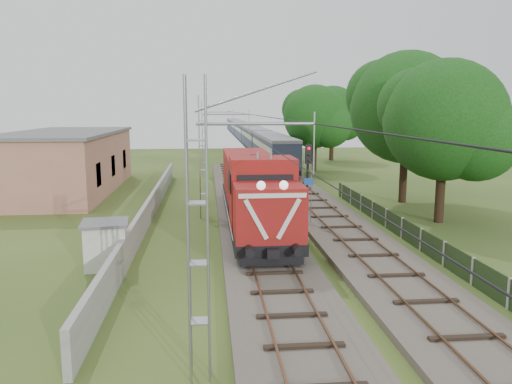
{
  "coord_description": "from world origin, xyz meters",
  "views": [
    {
      "loc": [
        -2.72,
        -20.58,
        7.19
      ],
      "look_at": [
        0.15,
        8.91,
        2.2
      ],
      "focal_mm": 35.0,
      "sensor_mm": 36.0,
      "label": 1
    }
  ],
  "objects": [
    {
      "name": "tree_d",
      "position": [
        14.56,
        47.47,
        6.4
      ],
      "size": [
        7.91,
        7.53,
        10.25
      ],
      "color": "#342115",
      "rests_on": "ground"
    },
    {
      "name": "tree_b",
      "position": [
        12.32,
        16.05,
        7.14
      ],
      "size": [
        8.83,
        8.41,
        11.44
      ],
      "color": "#342115",
      "rests_on": "ground"
    },
    {
      "name": "catenary",
      "position": [
        -2.95,
        12.0,
        4.05
      ],
      "size": [
        3.31,
        70.0,
        8.0
      ],
      "color": "gray",
      "rests_on": "ground"
    },
    {
      "name": "track_side",
      "position": [
        5.0,
        20.0,
        0.18
      ],
      "size": [
        4.2,
        80.0,
        0.45
      ],
      "color": "#6B6054",
      "rests_on": "ground"
    },
    {
      "name": "track_main",
      "position": [
        0.0,
        7.0,
        0.18
      ],
      "size": [
        4.2,
        70.0,
        0.45
      ],
      "color": "#6B6054",
      "rests_on": "ground"
    },
    {
      "name": "signal_post",
      "position": [
        3.22,
        8.46,
        3.51
      ],
      "size": [
        0.56,
        0.44,
        5.11
      ],
      "color": "black",
      "rests_on": "ground"
    },
    {
      "name": "tree_c",
      "position": [
        9.7,
        36.39,
        6.16
      ],
      "size": [
        7.62,
        7.26,
        9.88
      ],
      "color": "#342115",
      "rests_on": "ground"
    },
    {
      "name": "boundary_wall",
      "position": [
        -6.5,
        12.0,
        0.75
      ],
      "size": [
        0.25,
        40.0,
        1.5
      ],
      "primitive_type": "cube",
      "color": "#9E9E99",
      "rests_on": "ground"
    },
    {
      "name": "locomotive",
      "position": [
        0.0,
        9.13,
        2.38
      ],
      "size": [
        3.24,
        18.48,
        4.69
      ],
      "color": "black",
      "rests_on": "ground"
    },
    {
      "name": "ground",
      "position": [
        0.0,
        0.0,
        0.0
      ],
      "size": [
        140.0,
        140.0,
        0.0
      ],
      "primitive_type": "plane",
      "color": "#32491B",
      "rests_on": "ground"
    },
    {
      "name": "relay_hut",
      "position": [
        -7.4,
        1.94,
        1.08
      ],
      "size": [
        2.3,
        2.3,
        2.13
      ],
      "color": "silver",
      "rests_on": "ground"
    },
    {
      "name": "fence",
      "position": [
        8.0,
        3.0,
        0.6
      ],
      "size": [
        0.12,
        32.0,
        1.2
      ],
      "color": "black",
      "rests_on": "ground"
    },
    {
      "name": "coach_rake",
      "position": [
        5.0,
        83.07,
        2.49
      ],
      "size": [
        2.99,
        111.59,
        3.45
      ],
      "color": "black",
      "rests_on": "ground"
    },
    {
      "name": "tree_a",
      "position": [
        11.99,
        9.19,
        6.38
      ],
      "size": [
        7.89,
        7.51,
        10.23
      ],
      "color": "#342115",
      "rests_on": "ground"
    },
    {
      "name": "station_building",
      "position": [
        -15.0,
        24.0,
        2.63
      ],
      "size": [
        8.4,
        20.4,
        5.22
      ],
      "color": "tan",
      "rests_on": "ground"
    }
  ]
}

